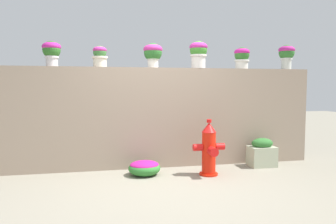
# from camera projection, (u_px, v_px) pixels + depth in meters

# --- Properties ---
(ground_plane) EXTENTS (24.00, 24.00, 0.00)m
(ground_plane) POSITION_uv_depth(u_px,v_px,m) (166.00, 186.00, 4.40)
(ground_plane) COLOR gray
(stone_wall) EXTENTS (5.78, 0.31, 1.71)m
(stone_wall) POSITION_uv_depth(u_px,v_px,m) (153.00, 117.00, 5.48)
(stone_wall) COLOR gray
(stone_wall) RESTS_ON ground
(potted_plant_1) EXTENTS (0.30, 0.30, 0.41)m
(potted_plant_1) POSITION_uv_depth(u_px,v_px,m) (52.00, 51.00, 5.08)
(potted_plant_1) COLOR silver
(potted_plant_1) RESTS_ON stone_wall
(potted_plant_2) EXTENTS (0.26, 0.26, 0.35)m
(potted_plant_2) POSITION_uv_depth(u_px,v_px,m) (100.00, 55.00, 5.20)
(potted_plant_2) COLOR beige
(potted_plant_2) RESTS_ON stone_wall
(potted_plant_3) EXTENTS (0.33, 0.33, 0.42)m
(potted_plant_3) POSITION_uv_depth(u_px,v_px,m) (153.00, 53.00, 5.41)
(potted_plant_3) COLOR silver
(potted_plant_3) RESTS_ON stone_wall
(potted_plant_4) EXTENTS (0.32, 0.32, 0.48)m
(potted_plant_4) POSITION_uv_depth(u_px,v_px,m) (198.00, 52.00, 5.52)
(potted_plant_4) COLOR silver
(potted_plant_4) RESTS_ON stone_wall
(potted_plant_5) EXTENTS (0.28, 0.28, 0.39)m
(potted_plant_5) POSITION_uv_depth(u_px,v_px,m) (242.00, 56.00, 5.74)
(potted_plant_5) COLOR silver
(potted_plant_5) RESTS_ON stone_wall
(potted_plant_6) EXTENTS (0.30, 0.30, 0.46)m
(potted_plant_6) POSITION_uv_depth(u_px,v_px,m) (287.00, 54.00, 5.88)
(potted_plant_6) COLOR silver
(potted_plant_6) RESTS_ON stone_wall
(fire_hydrant) EXTENTS (0.51, 0.41, 0.88)m
(fire_hydrant) POSITION_uv_depth(u_px,v_px,m) (209.00, 150.00, 4.94)
(fire_hydrant) COLOR red
(fire_hydrant) RESTS_ON ground
(flower_bush_left) EXTENTS (0.51, 0.46, 0.24)m
(flower_bush_left) POSITION_uv_depth(u_px,v_px,m) (144.00, 167.00, 4.96)
(flower_bush_left) COLOR #337D32
(flower_bush_left) RESTS_ON ground
(planter_box) EXTENTS (0.45, 0.31, 0.50)m
(planter_box) POSITION_uv_depth(u_px,v_px,m) (262.00, 153.00, 5.51)
(planter_box) COLOR #AAB193
(planter_box) RESTS_ON ground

